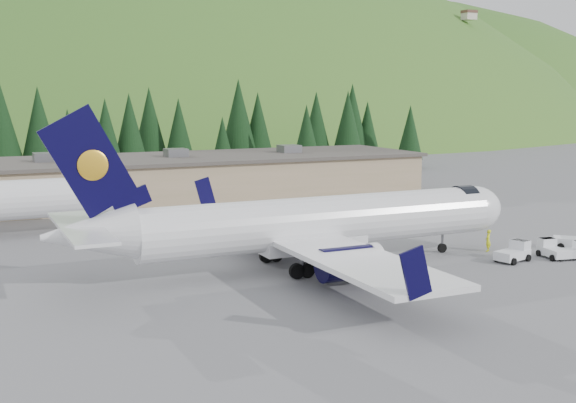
# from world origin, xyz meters

# --- Properties ---
(ground) EXTENTS (600.00, 600.00, 0.00)m
(ground) POSITION_xyz_m (0.00, 0.00, 0.00)
(ground) COLOR #5D5D62
(airliner) EXTENTS (35.87, 33.61, 11.96)m
(airliner) POSITION_xyz_m (-1.05, 0.00, 3.19)
(airliner) COLOR white
(airliner) RESTS_ON ground
(baggage_tug_a) EXTENTS (3.14, 2.31, 1.53)m
(baggage_tug_a) POSITION_xyz_m (14.00, -4.73, 0.69)
(baggage_tug_a) COLOR silver
(baggage_tug_a) RESTS_ON ground
(baggage_tug_c) EXTENTS (1.95, 2.82, 1.41)m
(baggage_tug_c) POSITION_xyz_m (17.46, -5.01, 0.63)
(baggage_tug_c) COLOR silver
(baggage_tug_c) RESTS_ON ground
(terminal_building) EXTENTS (71.00, 17.00, 6.10)m
(terminal_building) POSITION_xyz_m (-5.01, 38.00, 2.62)
(terminal_building) COLOR #97845E
(terminal_building) RESTS_ON ground
(baggage_tug_d) EXTENTS (2.89, 2.33, 1.38)m
(baggage_tug_d) POSITION_xyz_m (18.45, -6.16, 0.62)
(baggage_tug_d) COLOR silver
(baggage_tug_d) RESTS_ON ground
(ramp_worker) EXTENTS (0.77, 0.74, 1.77)m
(ramp_worker) POSITION_xyz_m (14.44, -1.18, 0.89)
(ramp_worker) COLOR #E3ED15
(ramp_worker) RESTS_ON ground
(tree_line) EXTENTS (110.88, 17.58, 14.19)m
(tree_line) POSITION_xyz_m (-5.53, 62.85, 7.49)
(tree_line) COLOR black
(tree_line) RESTS_ON ground
(hills) EXTENTS (614.00, 330.00, 300.00)m
(hills) POSITION_xyz_m (53.34, 207.38, -82.80)
(hills) COLOR #22561C
(hills) RESTS_ON ground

